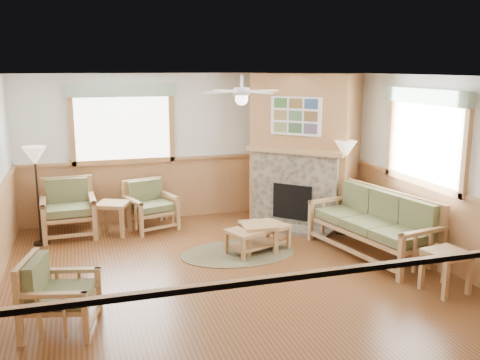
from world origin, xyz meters
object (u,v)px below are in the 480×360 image
object	(u,v)px
footstool	(258,237)
armchair_left	(60,294)
coffee_table	(258,239)
sofa	(372,224)
floor_lamp_right	(344,188)
end_table_chairs	(114,219)
end_table_sofa	(445,271)
armchair_back_left	(68,209)
floor_lamp_left	(38,196)
armchair_back_right	(151,206)

from	to	relation	value
footstool	armchair_left	bearing A→B (deg)	-148.59
armchair_left	coffee_table	bearing A→B (deg)	-44.86
sofa	floor_lamp_right	xyz separation A→B (m)	(0.10, 1.09, 0.33)
end_table_chairs	footstool	xyz separation A→B (m)	(2.08, -1.52, -0.06)
end_table_sofa	coffee_table	bearing A→B (deg)	129.91
armchair_left	end_table_sofa	size ratio (longest dim) A/B	1.50
armchair_back_left	armchair_left	xyz separation A→B (m)	(-0.07, -3.41, -0.07)
armchair_left	floor_lamp_left	xyz separation A→B (m)	(-0.37, 3.11, 0.39)
coffee_table	floor_lamp_right	bearing A→B (deg)	-5.75
sofa	end_table_chairs	bearing A→B (deg)	-131.97
floor_lamp_left	floor_lamp_right	size ratio (longest dim) A/B	0.99
sofa	armchair_back_right	xyz separation A→B (m)	(-3.01, 2.31, -0.06)
end_table_chairs	end_table_sofa	bearing A→B (deg)	-43.60
armchair_back_right	armchair_back_left	bearing A→B (deg)	163.43
armchair_back_left	coffee_table	bearing A→B (deg)	-32.91
end_table_sofa	floor_lamp_left	distance (m)	6.14
sofa	floor_lamp_left	size ratio (longest dim) A/B	1.30
armchair_back_left	end_table_chairs	size ratio (longest dim) A/B	1.69
armchair_left	footstool	bearing A→B (deg)	-44.78
armchair_left	armchair_back_left	bearing A→B (deg)	12.68
coffee_table	end_table_chairs	bearing A→B (deg)	122.54
end_table_sofa	floor_lamp_right	world-z (taller)	floor_lamp_right
armchair_left	floor_lamp_right	world-z (taller)	floor_lamp_right
end_table_chairs	floor_lamp_left	world-z (taller)	floor_lamp_left
sofa	coffee_table	world-z (taller)	sofa
coffee_table	floor_lamp_right	size ratio (longest dim) A/B	0.61
armchair_left	coffee_table	size ratio (longest dim) A/B	0.84
end_table_chairs	floor_lamp_left	distance (m)	1.29
armchair_back_left	sofa	bearing A→B (deg)	-29.69
floor_lamp_left	armchair_back_right	bearing A→B (deg)	9.66
floor_lamp_left	floor_lamp_right	xyz separation A→B (m)	(4.93, -0.91, 0.01)
armchair_back_left	footstool	size ratio (longest dim) A/B	1.87
sofa	end_table_chairs	distance (m)	4.27
armchair_back_right	floor_lamp_right	xyz separation A→B (m)	(3.11, -1.22, 0.38)
sofa	footstool	size ratio (longest dim) A/B	4.08
armchair_back_left	coffee_table	xyz separation A→B (m)	(2.79, -1.67, -0.28)
end_table_chairs	floor_lamp_right	bearing A→B (deg)	-15.98
armchair_back_right	armchair_left	size ratio (longest dim) A/B	1.03
end_table_chairs	end_table_sofa	distance (m)	5.32
armchair_left	floor_lamp_left	distance (m)	3.16
end_table_sofa	floor_lamp_right	size ratio (longest dim) A/B	0.34
sofa	end_table_chairs	world-z (taller)	sofa
end_table_sofa	floor_lamp_left	bearing A→B (deg)	145.10
footstool	floor_lamp_left	size ratio (longest dim) A/B	0.32
coffee_table	footstool	xyz separation A→B (m)	(0.01, 0.01, 0.03)
coffee_table	armchair_back_right	bearing A→B (deg)	109.15
sofa	end_table_sofa	size ratio (longest dim) A/B	3.82
coffee_table	footstool	size ratio (longest dim) A/B	1.92
sofa	end_table_sofa	xyz separation A→B (m)	(0.18, -1.50, -0.21)
armchair_back_right	floor_lamp_left	xyz separation A→B (m)	(-1.82, -0.31, 0.38)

